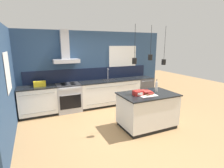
{
  "coord_description": "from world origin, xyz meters",
  "views": [
    {
      "loc": [
        -1.86,
        -3.88,
        2.14
      ],
      "look_at": [
        0.14,
        0.53,
        1.05
      ],
      "focal_mm": 28.0,
      "sensor_mm": 36.0,
      "label": 1
    }
  ],
  "objects_px": {
    "book_stack": "(147,92)",
    "yellow_toolbox": "(40,84)",
    "bottle_on_island": "(156,86)",
    "red_supply_box": "(138,93)",
    "oven_range": "(69,98)",
    "dishwasher": "(143,89)"
  },
  "relations": [
    {
      "from": "book_stack",
      "to": "yellow_toolbox",
      "type": "bearing_deg",
      "value": 140.58
    },
    {
      "from": "book_stack",
      "to": "yellow_toolbox",
      "type": "height_order",
      "value": "yellow_toolbox"
    },
    {
      "from": "bottle_on_island",
      "to": "book_stack",
      "type": "xyz_separation_m",
      "value": [
        -0.38,
        -0.09,
        -0.1
      ]
    },
    {
      "from": "bottle_on_island",
      "to": "yellow_toolbox",
      "type": "bearing_deg",
      "value": 145.8
    },
    {
      "from": "book_stack",
      "to": "red_supply_box",
      "type": "height_order",
      "value": "red_supply_box"
    },
    {
      "from": "book_stack",
      "to": "red_supply_box",
      "type": "bearing_deg",
      "value": -178.74
    },
    {
      "from": "oven_range",
      "to": "yellow_toolbox",
      "type": "relative_size",
      "value": 2.68
    },
    {
      "from": "red_supply_box",
      "to": "dishwasher",
      "type": "bearing_deg",
      "value": 52.92
    },
    {
      "from": "oven_range",
      "to": "bottle_on_island",
      "type": "xyz_separation_m",
      "value": [
        1.99,
        -1.92,
        0.59
      ]
    },
    {
      "from": "oven_range",
      "to": "red_supply_box",
      "type": "distance_m",
      "value": 2.48
    },
    {
      "from": "bottle_on_island",
      "to": "book_stack",
      "type": "distance_m",
      "value": 0.4
    },
    {
      "from": "bottle_on_island",
      "to": "red_supply_box",
      "type": "distance_m",
      "value": 0.65
    },
    {
      "from": "oven_range",
      "to": "yellow_toolbox",
      "type": "distance_m",
      "value": 0.99
    },
    {
      "from": "dishwasher",
      "to": "book_stack",
      "type": "distance_m",
      "value": 2.43
    },
    {
      "from": "bottle_on_island",
      "to": "oven_range",
      "type": "bearing_deg",
      "value": 136.07
    },
    {
      "from": "dishwasher",
      "to": "red_supply_box",
      "type": "height_order",
      "value": "red_supply_box"
    },
    {
      "from": "oven_range",
      "to": "red_supply_box",
      "type": "bearing_deg",
      "value": -56.12
    },
    {
      "from": "oven_range",
      "to": "book_stack",
      "type": "height_order",
      "value": "book_stack"
    },
    {
      "from": "dishwasher",
      "to": "bottle_on_island",
      "type": "relative_size",
      "value": 2.77
    },
    {
      "from": "book_stack",
      "to": "red_supply_box",
      "type": "relative_size",
      "value": 1.48
    },
    {
      "from": "bottle_on_island",
      "to": "yellow_toolbox",
      "type": "xyz_separation_m",
      "value": [
        -2.83,
        1.92,
        -0.06
      ]
    },
    {
      "from": "dishwasher",
      "to": "bottle_on_island",
      "type": "height_order",
      "value": "bottle_on_island"
    }
  ]
}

